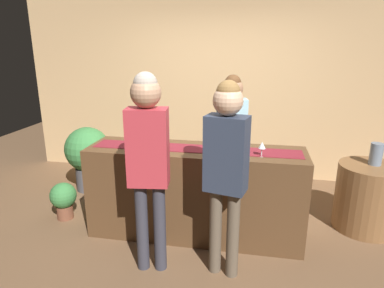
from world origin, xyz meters
TOP-DOWN VIEW (x-y plane):
  - ground_plane at (0.00, 0.00)m, footprint 10.00×10.00m
  - back_wall at (0.00, 1.90)m, footprint 6.00×0.12m
  - bar_counter at (0.00, 0.00)m, footprint 2.23×0.60m
  - counter_runner_cloth at (0.00, 0.00)m, footprint 2.12×0.28m
  - wine_bottle_clear at (-0.58, 0.04)m, footprint 0.07×0.07m
  - wine_bottle_amber at (0.33, 0.09)m, footprint 0.07×0.07m
  - wine_glass_near_customer at (0.66, -0.12)m, footprint 0.07×0.07m
  - wine_glass_mid_counter at (-0.43, -0.04)m, footprint 0.07×0.07m
  - bartender at (0.32, 0.58)m, footprint 0.37×0.26m
  - customer_sipping at (0.37, -0.61)m, footprint 0.38×0.27m
  - customer_browsing at (-0.28, -0.67)m, footprint 0.36×0.25m
  - round_side_table at (1.85, 0.47)m, footprint 0.68×0.68m
  - vase_on_side_table at (1.88, 0.51)m, footprint 0.13×0.13m
  - potted_plant_tall at (-1.69, 0.89)m, footprint 0.61×0.61m
  - potted_plant_small at (-1.58, 0.03)m, footprint 0.30×0.30m

SIDE VIEW (x-z plane):
  - ground_plane at x=0.00m, z-range 0.00..0.00m
  - potted_plant_small at x=-1.58m, z-range 0.03..0.48m
  - round_side_table at x=1.85m, z-range 0.00..0.74m
  - bar_counter at x=0.00m, z-range 0.00..0.97m
  - potted_plant_tall at x=-1.69m, z-range 0.07..0.97m
  - vase_on_side_table at x=1.88m, z-range 0.74..0.98m
  - counter_runner_cloth at x=0.00m, z-range 0.97..0.97m
  - bartender at x=0.32m, z-range 0.19..1.86m
  - wine_glass_near_customer at x=0.66m, z-range 1.00..1.14m
  - wine_glass_mid_counter at x=-0.43m, z-range 1.00..1.14m
  - customer_sipping at x=0.37m, z-range 0.21..1.94m
  - wine_bottle_clear at x=-0.58m, z-range 0.93..1.23m
  - wine_bottle_amber at x=0.33m, z-range 0.93..1.23m
  - customer_browsing at x=-0.28m, z-range 0.23..2.01m
  - back_wall at x=0.00m, z-range 0.00..2.90m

